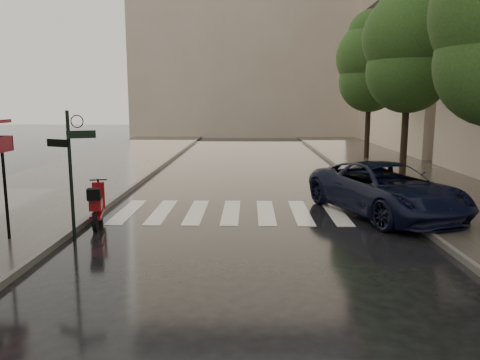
{
  "coord_description": "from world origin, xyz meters",
  "views": [
    {
      "loc": [
        2.99,
        -7.76,
        3.3
      ],
      "look_at": [
        2.77,
        3.55,
        1.4
      ],
      "focal_mm": 35.0,
      "sensor_mm": 36.0,
      "label": 1
    }
  ],
  "objects": [
    {
      "name": "ground",
      "position": [
        0.0,
        0.0,
        0.0
      ],
      "size": [
        120.0,
        120.0,
        0.0
      ],
      "primitive_type": "plane",
      "color": "black",
      "rests_on": "ground"
    },
    {
      "name": "sidewalk_near",
      "position": [
        -4.5,
        12.0,
        0.06
      ],
      "size": [
        6.0,
        60.0,
        0.12
      ],
      "primitive_type": "cube",
      "color": "#38332D",
      "rests_on": "ground"
    },
    {
      "name": "sidewalk_far",
      "position": [
        10.25,
        12.0,
        0.06
      ],
      "size": [
        5.5,
        60.0,
        0.12
      ],
      "primitive_type": "cube",
      "color": "#38332D",
      "rests_on": "ground"
    },
    {
      "name": "curb_near",
      "position": [
        -1.45,
        12.0,
        0.07
      ],
      "size": [
        0.12,
        60.0,
        0.16
      ],
      "primitive_type": "cube",
      "color": "#595651",
      "rests_on": "ground"
    },
    {
      "name": "curb_far",
      "position": [
        7.45,
        12.0,
        0.07
      ],
      "size": [
        0.12,
        60.0,
        0.16
      ],
      "primitive_type": "cube",
      "color": "#595651",
      "rests_on": "ground"
    },
    {
      "name": "crosswalk",
      "position": [
        2.98,
        6.0,
        0.01
      ],
      "size": [
        7.85,
        3.2,
        0.01
      ],
      "color": "silver",
      "rests_on": "ground"
    },
    {
      "name": "signpost",
      "position": [
        -1.19,
        3.0,
        1.83
      ],
      "size": [
        1.17,
        0.29,
        3.1
      ],
      "color": "black",
      "rests_on": "ground"
    },
    {
      "name": "haussmann_far",
      "position": [
        16.5,
        26.0,
        9.25
      ],
      "size": [
        8.0,
        16.0,
        18.5
      ],
      "primitive_type": "cube",
      "color": "tan",
      "rests_on": "ground"
    },
    {
      "name": "backdrop_building",
      "position": [
        3.0,
        38.0,
        10.0
      ],
      "size": [
        22.0,
        6.0,
        20.0
      ],
      "primitive_type": "cube",
      "color": "tan",
      "rests_on": "ground"
    },
    {
      "name": "tree_mid",
      "position": [
        9.5,
        12.0,
        5.59
      ],
      "size": [
        3.8,
        3.8,
        8.34
      ],
      "color": "black",
      "rests_on": "sidewalk_far"
    },
    {
      "name": "tree_far",
      "position": [
        9.7,
        19.0,
        5.46
      ],
      "size": [
        3.8,
        3.8,
        8.16
      ],
      "color": "black",
      "rests_on": "sidewalk_far"
    },
    {
      "name": "scooter",
      "position": [
        -1.1,
        4.41,
        0.54
      ],
      "size": [
        0.67,
        1.74,
        1.16
      ],
      "rotation": [
        0.0,
        0.0,
        0.21
      ],
      "color": "black",
      "rests_on": "ground"
    },
    {
      "name": "parked_car",
      "position": [
        7.0,
        5.8,
        0.76
      ],
      "size": [
        4.25,
        6.03,
        1.53
      ],
      "primitive_type": "imported",
      "rotation": [
        0.0,
        0.0,
        0.35
      ],
      "color": "black",
      "rests_on": "ground"
    }
  ]
}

